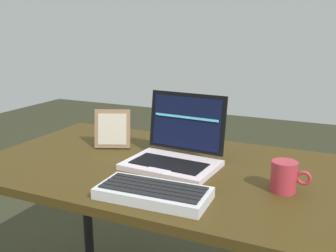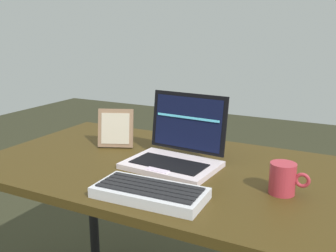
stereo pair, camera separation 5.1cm
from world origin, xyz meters
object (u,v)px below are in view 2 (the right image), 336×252
Objects in this scene: laptop_front at (177,151)px; photo_frame at (116,128)px; external_keyboard at (150,192)px; coffee_mug at (283,179)px.

photo_frame is at bearing 166.10° from laptop_front.
external_keyboard is 0.36m from coffee_mug.
coffee_mug is (0.36, -0.07, -0.00)m from laptop_front.
laptop_front reaches higher than external_keyboard.
external_keyboard is at bearing -148.28° from coffee_mug.
coffee_mug is at bearing -12.60° from photo_frame.
laptop_front is at bearing -13.90° from photo_frame.
laptop_front is 1.00× the size of external_keyboard.
laptop_front is 2.83× the size of coffee_mug.
photo_frame is (-0.29, 0.07, 0.03)m from laptop_front.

